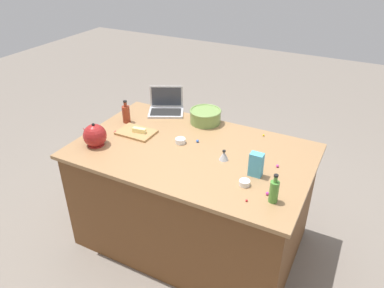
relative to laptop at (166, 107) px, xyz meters
The scene contains 20 objects.
ground_plane 1.19m from the laptop, 136.57° to the left, with size 12.00×12.00×0.00m, color slate.
island_counter 0.87m from the laptop, 136.57° to the left, with size 1.79×1.11×0.90m.
laptop is the anchor object (origin of this frame).
mixing_bowl_large 0.41m from the laptop, behind, with size 0.27×0.27×0.12m.
bottle_olive 1.48m from the laptop, 146.94° to the left, with size 0.06×0.06×0.20m.
bottle_soy 0.39m from the laptop, 59.92° to the left, with size 0.07×0.07×0.20m.
kettle 0.79m from the laptop, 77.15° to the left, with size 0.21×0.18×0.20m.
cutting_board 0.47m from the laptop, 89.65° to the left, with size 0.30×0.21×0.02m, color #AD7F4C.
butter_stick_left 0.47m from the laptop, 93.37° to the left, with size 0.11×0.04×0.04m, color #F4E58C.
ramekin_small 0.59m from the laptop, 131.56° to the left, with size 0.08×0.08×0.04m, color white.
ramekin_medium 1.26m from the laptop, 144.58° to the left, with size 0.07×0.07×0.04m, color white.
kitchen_timer 0.94m from the laptop, 147.11° to the left, with size 0.07×0.07×0.08m.
candy_bag 1.21m from the laptop, 150.68° to the left, with size 0.09×0.06×0.17m, color #4CA5CC.
candy_0 0.57m from the laptop, 73.93° to the left, with size 0.02×0.02×0.02m, color red.
candy_1 1.23m from the laptop, 151.22° to the left, with size 0.02×0.02×0.02m, color yellow.
candy_2 1.24m from the laptop, 159.79° to the left, with size 0.02×0.02×0.02m, color #CC3399.
candy_3 1.41m from the laptop, 141.20° to the left, with size 0.01×0.01×0.01m, color red.
candy_4 0.94m from the laptop, behind, with size 0.02×0.02×0.02m, color yellow.
candy_5 0.63m from the laptop, 143.68° to the left, with size 0.02×0.02×0.02m, color blue.
candy_6 1.42m from the laptop, 147.40° to the left, with size 0.02×0.02×0.02m, color #CC3399.
Camera 1 is at (-1.10, 2.12, 2.34)m, focal length 34.44 mm.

